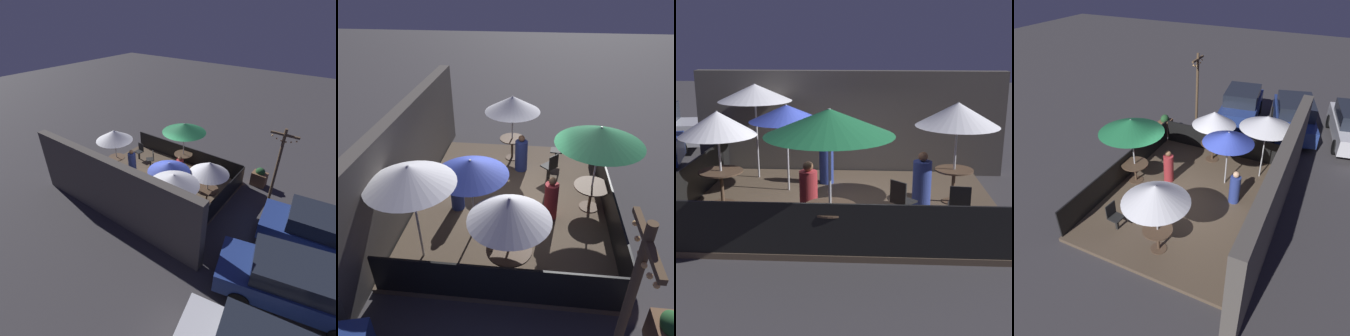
% 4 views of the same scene
% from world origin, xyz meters
% --- Properties ---
extents(ground_plane, '(60.00, 60.00, 0.00)m').
position_xyz_m(ground_plane, '(0.00, 0.00, 0.00)').
color(ground_plane, '#383538').
extents(patio_deck, '(6.91, 5.35, 0.12)m').
position_xyz_m(patio_deck, '(0.00, 0.00, 0.06)').
color(patio_deck, brown).
rests_on(patio_deck, ground_plane).
extents(building_wall, '(8.51, 0.36, 2.88)m').
position_xyz_m(building_wall, '(0.00, 2.91, 1.44)').
color(building_wall, '#4C4742').
rests_on(building_wall, ground_plane).
extents(fence_front, '(6.71, 0.05, 0.95)m').
position_xyz_m(fence_front, '(0.00, -2.63, 0.59)').
color(fence_front, black).
rests_on(fence_front, patio_deck).
extents(fence_side_left, '(0.05, 5.15, 0.95)m').
position_xyz_m(fence_side_left, '(-3.41, 0.00, 0.59)').
color(fence_side_left, black).
rests_on(fence_side_left, patio_deck).
extents(patio_umbrella_0, '(1.71, 1.71, 2.11)m').
position_xyz_m(patio_umbrella_0, '(-2.73, -0.17, 1.96)').
color(patio_umbrella_0, '#B2B2B7').
rests_on(patio_umbrella_0, patio_deck).
extents(patio_umbrella_1, '(1.84, 1.84, 2.28)m').
position_xyz_m(patio_umbrella_1, '(2.49, 0.23, 2.14)').
color(patio_umbrella_1, '#B2B2B7').
rests_on(patio_umbrella_1, patio_deck).
extents(patio_umbrella_2, '(2.27, 2.27, 2.49)m').
position_xyz_m(patio_umbrella_2, '(-0.11, -2.20, 2.38)').
color(patio_umbrella_2, '#B2B2B7').
rests_on(patio_umbrella_2, patio_deck).
extents(patio_umbrella_3, '(1.79, 1.79, 2.11)m').
position_xyz_m(patio_umbrella_3, '(-1.40, 0.85, 2.03)').
color(patio_umbrella_3, '#B2B2B7').
rests_on(patio_umbrella_3, patio_deck).
extents(patio_umbrella_4, '(1.90, 1.90, 2.49)m').
position_xyz_m(patio_umbrella_4, '(-2.38, 1.90, 2.38)').
color(patio_umbrella_4, '#B2B2B7').
rests_on(patio_umbrella_4, patio_deck).
extents(dining_table_0, '(0.98, 0.98, 0.77)m').
position_xyz_m(dining_table_0, '(-2.73, -0.17, 0.74)').
color(dining_table_0, '#4C3828').
rests_on(dining_table_0, patio_deck).
extents(dining_table_1, '(0.86, 0.86, 0.78)m').
position_xyz_m(dining_table_1, '(2.49, 0.23, 0.73)').
color(dining_table_1, '#4C3828').
rests_on(dining_table_1, patio_deck).
extents(dining_table_2, '(0.98, 0.98, 0.74)m').
position_xyz_m(dining_table_2, '(-0.11, -2.20, 0.71)').
color(dining_table_2, '#4C3828').
rests_on(dining_table_2, patio_deck).
extents(patio_chair_0, '(0.57, 0.57, 0.91)m').
position_xyz_m(patio_chair_0, '(1.24, -1.10, 0.61)').
color(patio_chair_0, black).
rests_on(patio_chair_0, patio_deck).
extents(patio_chair_1, '(0.44, 0.44, 0.92)m').
position_xyz_m(patio_chair_1, '(2.33, -1.38, 0.62)').
color(patio_chair_1, black).
rests_on(patio_chair_1, patio_deck).
extents(patron_0, '(0.58, 0.58, 1.26)m').
position_xyz_m(patron_0, '(1.74, -0.14, 0.67)').
color(patron_0, navy).
rests_on(patron_0, patio_deck).
extents(patron_1, '(0.38, 0.38, 1.27)m').
position_xyz_m(patron_1, '(-0.64, -1.09, 0.69)').
color(patron_1, maroon).
rests_on(patron_1, patio_deck).
extents(patron_2, '(0.48, 0.48, 1.22)m').
position_xyz_m(patron_2, '(-0.52, 1.49, 0.66)').
color(patron_2, navy).
rests_on(patron_2, patio_deck).
extents(planter_box, '(0.71, 0.50, 0.98)m').
position_xyz_m(planter_box, '(-4.05, -3.09, 0.44)').
color(planter_box, brown).
rests_on(planter_box, ground_plane).
extents(light_post, '(1.10, 0.12, 3.69)m').
position_xyz_m(light_post, '(-4.95, -1.88, 2.07)').
color(light_post, brown).
rests_on(light_post, ground_plane).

